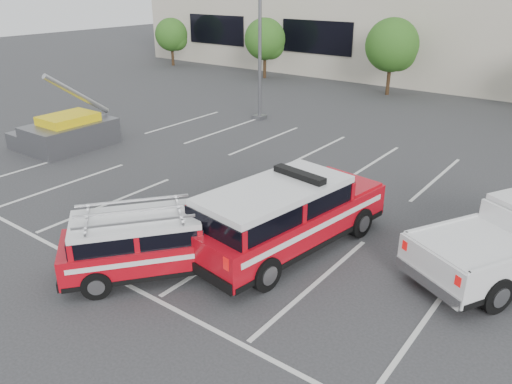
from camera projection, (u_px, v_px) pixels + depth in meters
ground at (232, 251)px, 13.95m from camera, size 120.00×120.00×0.00m
stall_markings at (315, 199)px, 17.24m from camera, size 23.00×15.00×0.01m
tree_far_left at (172, 36)px, 42.95m from camera, size 2.77×2.77×3.99m
tree_left at (266, 41)px, 37.29m from camera, size 3.07×3.07×4.42m
tree_mid_left at (393, 47)px, 31.63m from camera, size 3.37×3.37×4.85m
light_pole_left at (260, 18)px, 25.14m from camera, size 0.90×0.60×10.24m
fire_chief_suv at (286, 220)px, 13.80m from camera, size 3.12×6.43×2.17m
ladder_suv at (152, 247)px, 12.72m from camera, size 4.27×4.74×1.82m
utility_rig at (67, 133)px, 22.31m from camera, size 3.34×4.04×3.41m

